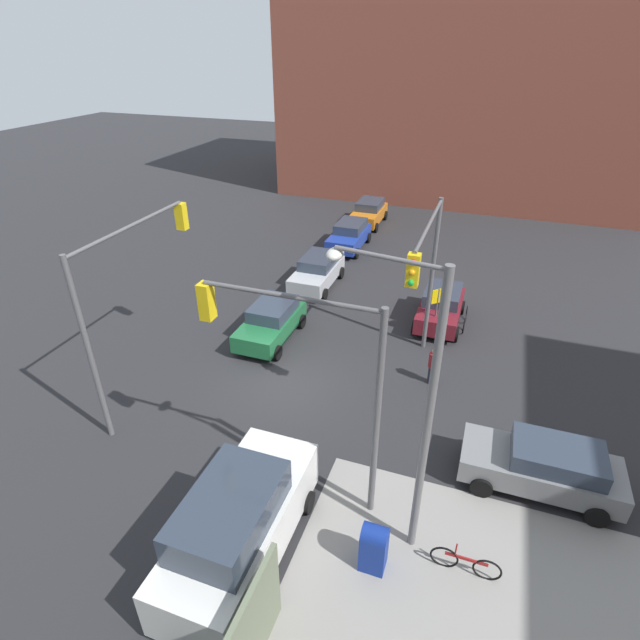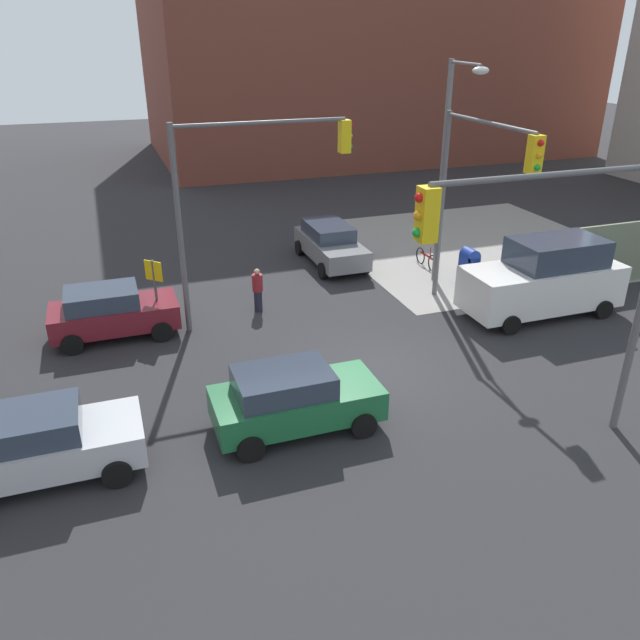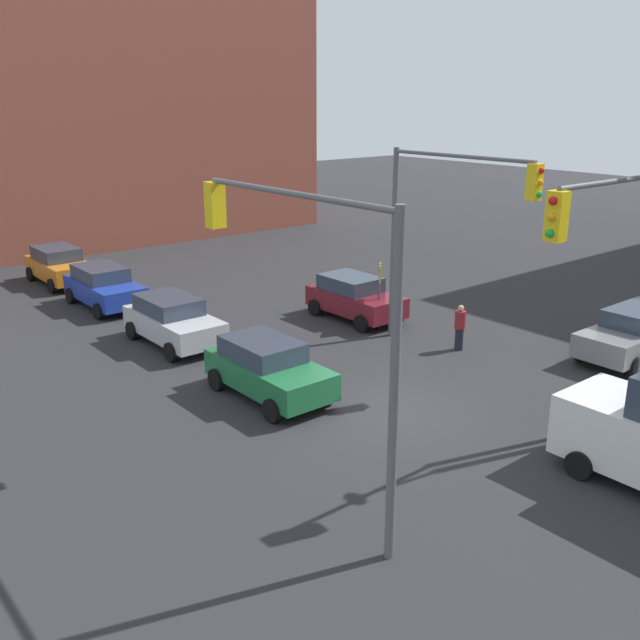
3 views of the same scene
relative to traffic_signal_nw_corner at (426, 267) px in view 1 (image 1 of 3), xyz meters
The scene contains 18 objects.
ground_plane 6.87m from the traffic_signal_nw_corner, 62.71° to the right, with size 120.00×120.00×0.00m, color #28282B.
building_brick_west 30.12m from the traffic_signal_nw_corner, behind, with size 16.00×28.00×19.12m.
traffic_signal_nw_corner is the anchor object (origin of this frame).
traffic_signal_se_corner 10.07m from the traffic_signal_nw_corner, 63.31° to the right, with size 5.97×0.36×6.50m.
traffic_signal_ne_corner 7.07m from the traffic_signal_nw_corner, 15.27° to the right, with size 0.36×4.94×6.50m.
street_lamp_corner 7.52m from the traffic_signal_nw_corner, ahead, with size 0.75×2.65×8.00m.
warning_sign_two_way 4.31m from the traffic_signal_nw_corner, behind, with size 0.48×0.48×2.40m.
mailbox_blue 9.38m from the traffic_signal_nw_corner, ahead, with size 0.56×0.64×1.43m.
hatchback_green 7.50m from the traffic_signal_nw_corner, 95.36° to the right, with size 4.04×2.02×1.62m.
hatchback_maroon 5.89m from the traffic_signal_nw_corner, behind, with size 3.88×2.02×1.62m.
hatchback_orange 18.40m from the traffic_signal_nw_corner, 159.37° to the right, with size 4.07×2.02×1.62m.
hatchback_blue 14.11m from the traffic_signal_nw_corner, 152.26° to the right, with size 4.14×2.02×1.62m.
hatchback_gray 7.35m from the traffic_signal_nw_corner, 45.86° to the left, with size 2.02×4.47×1.62m.
coupe_silver 9.70m from the traffic_signal_nw_corner, 134.61° to the right, with size 4.13×2.02×1.62m.
van_white_delivery 10.36m from the traffic_signal_nw_corner, 15.99° to the right, with size 5.40×2.32×2.62m.
pedestrian_crossing 3.92m from the traffic_signal_nw_corner, 65.35° to the left, with size 0.36×0.36×1.55m.
bicycle_leaning_on_fence 9.41m from the traffic_signal_nw_corner, 18.80° to the left, with size 0.05×1.75×0.97m.
bicycle_at_crosswalk 6.39m from the traffic_signal_nw_corner, 161.50° to the left, with size 1.75×0.05×0.97m.
Camera 1 is at (14.06, 6.39, 11.74)m, focal length 28.00 mm.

